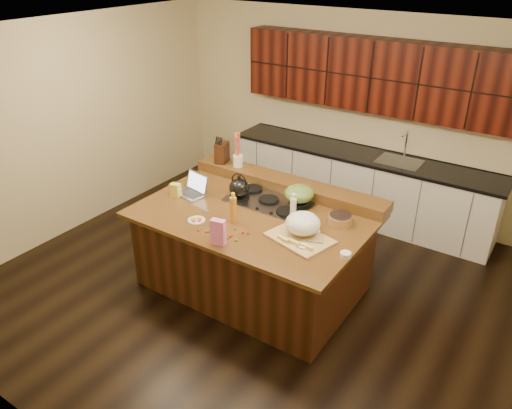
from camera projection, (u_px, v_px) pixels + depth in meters
The scene contains 35 objects.
room at pixel (253, 176), 5.01m from camera, with size 5.52×5.02×2.72m.
island at pixel (253, 250), 5.42m from camera, with size 2.40×1.60×0.92m.
back_ledge at pixel (288, 184), 5.70m from camera, with size 2.40×0.30×0.12m, color black.
cooktop at pixel (269, 201), 5.43m from camera, with size 0.92×0.52×0.05m.
back_counter at pixel (365, 149), 6.68m from camera, with size 3.70×0.66×2.40m.
kettle at pixel (239, 188), 5.42m from camera, with size 0.22×0.22×0.20m, color black.
green_bowl at pixel (299, 194), 5.32m from camera, with size 0.32×0.32×0.18m, color #4F6D2B.
laptop at pixel (193, 189), 5.60m from camera, with size 0.37×0.32×0.23m.
oil_bottle at pixel (233, 210), 4.99m from camera, with size 0.07×0.07×0.27m, color #C68223.
vinegar_bottle at pixel (293, 210), 5.02m from camera, with size 0.06×0.06×0.25m, color silver.
wooden_tray at pixel (302, 227), 4.75m from camera, with size 0.67×0.56×0.24m.
ramekin_a at pixel (303, 247), 4.58m from camera, with size 0.10×0.10×0.04m, color white.
ramekin_b at pixel (346, 255), 4.47m from camera, with size 0.10×0.10×0.04m, color white.
ramekin_c at pixel (315, 232), 4.82m from camera, with size 0.10×0.10×0.04m, color white.
strainer_bowl at pixel (340, 220), 4.99m from camera, with size 0.24×0.24×0.09m, color #996B3F.
kitchen_timer at pixel (299, 246), 4.58m from camera, with size 0.08×0.08×0.07m, color silver.
pink_bag at pixel (218, 232), 4.62m from camera, with size 0.14×0.07×0.25m, color pink.
candy_plate at pixel (196, 220), 5.06m from camera, with size 0.18×0.18×0.01m, color white.
package_box at pixel (175, 190), 5.53m from camera, with size 0.11×0.08×0.15m, color #CFCA49.
utensil_crock at pixel (238, 161), 5.98m from camera, with size 0.12×0.12×0.14m, color white.
knife_block at pixel (222, 153), 6.08m from camera, with size 0.12×0.20×0.25m, color black.
gumdrop_0 at pixel (231, 235), 4.79m from camera, with size 0.02×0.02×0.02m, color red.
gumdrop_1 at pixel (200, 228), 4.91m from camera, with size 0.02×0.02×0.02m, color #198C26.
gumdrop_2 at pixel (230, 237), 4.78m from camera, with size 0.02×0.02×0.02m, color red.
gumdrop_3 at pixel (235, 229), 4.90m from camera, with size 0.02×0.02×0.02m, color #198C26.
gumdrop_4 at pixel (206, 232), 4.85m from camera, with size 0.02×0.02×0.02m, color red.
gumdrop_5 at pixel (237, 240), 4.71m from camera, with size 0.02×0.02×0.02m, color #198C26.
gumdrop_6 at pixel (248, 234), 4.82m from camera, with size 0.02×0.02×0.02m, color red.
gumdrop_7 at pixel (228, 238), 4.75m from camera, with size 0.02×0.02×0.02m, color #198C26.
gumdrop_8 at pixel (243, 233), 4.84m from camera, with size 0.02×0.02×0.02m, color red.
gumdrop_9 at pixel (208, 231), 4.86m from camera, with size 0.02×0.02×0.02m, color #198C26.
gumdrop_10 at pixel (198, 230), 4.88m from camera, with size 0.02×0.02×0.02m, color red.
gumdrop_11 at pixel (221, 224), 4.99m from camera, with size 0.02×0.02×0.02m, color #198C26.
gumdrop_12 at pixel (235, 241), 4.71m from camera, with size 0.02×0.02×0.02m, color red.
gumdrop_13 at pixel (221, 233), 4.83m from camera, with size 0.02×0.02×0.02m, color #198C26.
Camera 1 is at (2.57, -3.79, 3.41)m, focal length 35.00 mm.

